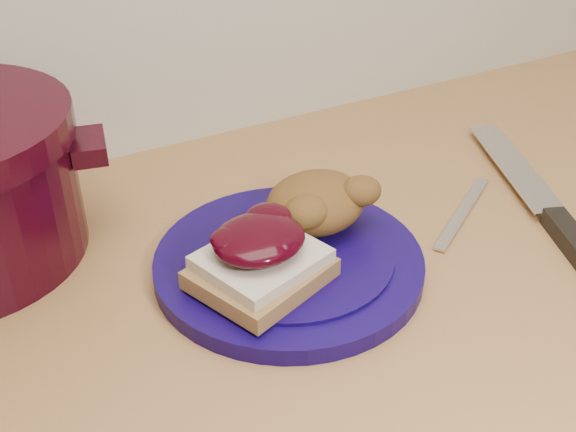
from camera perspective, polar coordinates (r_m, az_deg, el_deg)
name	(u,v)px	position (r m, az deg, el deg)	size (l,w,h in m)	color
plate	(289,263)	(0.71, 0.06, -3.76)	(0.26, 0.26, 0.02)	#0F0445
sandwich	(260,257)	(0.66, -2.22, -3.27)	(0.14, 0.13, 0.06)	olive
stuffing_mound	(316,202)	(0.73, 2.20, 1.08)	(0.11, 0.09, 0.05)	brown
chef_knife	(559,224)	(0.82, 20.64, -0.57)	(0.15, 0.33, 0.02)	black
butter_knife	(463,212)	(0.82, 13.63, 0.32)	(0.16, 0.01, 0.00)	silver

